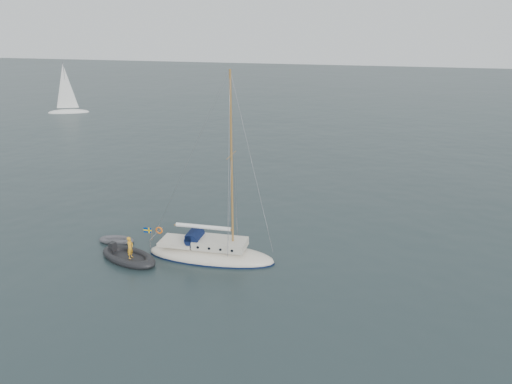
# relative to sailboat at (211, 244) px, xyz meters

# --- Properties ---
(ground) EXTENTS (300.00, 300.00, 0.00)m
(ground) POSITION_rel_sailboat_xyz_m (2.63, 1.53, -0.93)
(ground) COLOR black
(ground) RESTS_ON ground
(sailboat) EXTENTS (8.64, 2.59, 12.30)m
(sailboat) POSITION_rel_sailboat_xyz_m (0.00, 0.00, 0.00)
(sailboat) COLOR beige
(sailboat) RESTS_ON ground
(dinghy) EXTENTS (2.44, 1.10, 0.35)m
(dinghy) POSITION_rel_sailboat_xyz_m (-7.03, 0.55, -0.78)
(dinghy) COLOR #504F54
(dinghy) RESTS_ON ground
(rib) EXTENTS (4.32, 1.96, 1.66)m
(rib) POSITION_rel_sailboat_xyz_m (-4.92, -1.65, -0.67)
(rib) COLOR black
(rib) RESTS_ON ground
(distant_yacht_a) EXTENTS (6.55, 3.49, 8.68)m
(distant_yacht_a) POSITION_rel_sailboat_xyz_m (-41.03, 44.10, 2.78)
(distant_yacht_a) COLOR silver
(distant_yacht_a) RESTS_ON ground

